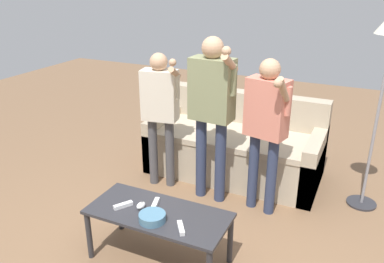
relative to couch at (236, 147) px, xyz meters
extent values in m
plane|color=brown|center=(0.11, -1.63, -0.31)|extent=(12.00, 12.00, 0.00)
cube|color=#B7A88E|center=(0.00, -0.04, -0.08)|extent=(1.86, 0.87, 0.45)
cube|color=#C6B59A|center=(0.00, -0.11, 0.17)|extent=(1.58, 0.75, 0.06)
cube|color=#B7A88E|center=(0.00, 0.31, 0.35)|extent=(1.86, 0.18, 0.41)
cube|color=#B7A88E|center=(-0.86, -0.04, -0.01)|extent=(0.14, 0.87, 0.60)
cube|color=#B7A88E|center=(0.86, -0.04, -0.01)|extent=(0.14, 0.87, 0.60)
cube|color=#2D2D33|center=(-0.04, -1.67, 0.12)|extent=(1.09, 0.49, 0.03)
cylinder|color=#2D2D33|center=(-0.55, -1.88, -0.10)|extent=(0.04, 0.04, 0.41)
cylinder|color=#2D2D33|center=(-0.55, -1.46, -0.10)|extent=(0.04, 0.04, 0.41)
cylinder|color=#2D2D33|center=(0.47, -1.46, -0.10)|extent=(0.04, 0.04, 0.41)
cylinder|color=teal|center=(-0.02, -1.79, 0.16)|extent=(0.20, 0.20, 0.06)
ellipsoid|color=white|center=(-0.18, -1.68, 0.16)|extent=(0.06, 0.09, 0.05)
cylinder|color=#4C4C51|center=(-0.18, -1.67, 0.18)|extent=(0.02, 0.02, 0.01)
cylinder|color=#2D2D33|center=(1.36, -0.12, -0.30)|extent=(0.28, 0.28, 0.02)
cylinder|color=gray|center=(1.36, -0.12, 0.52)|extent=(0.03, 0.03, 1.62)
cylinder|color=#47474C|center=(-0.70, -0.61, 0.06)|extent=(0.09, 0.09, 0.74)
cylinder|color=#47474C|center=(-0.52, -0.58, 0.06)|extent=(0.09, 0.09, 0.74)
cube|color=beige|center=(-0.61, -0.60, 0.68)|extent=(0.38, 0.24, 0.51)
sphere|color=tan|center=(-0.61, -0.60, 1.02)|extent=(0.18, 0.18, 0.18)
cylinder|color=tan|center=(-0.78, -0.63, 0.66)|extent=(0.06, 0.06, 0.48)
cylinder|color=beige|center=(-0.44, -0.57, 0.78)|extent=(0.06, 0.06, 0.24)
cylinder|color=tan|center=(-0.43, -0.62, 0.94)|extent=(0.10, 0.25, 0.16)
sphere|color=tan|center=(-0.42, -0.67, 1.04)|extent=(0.07, 0.07, 0.07)
cylinder|color=#2D3856|center=(-0.15, -0.62, 0.11)|extent=(0.10, 0.10, 0.84)
cylinder|color=#2D3856|center=(0.06, -0.64, 0.11)|extent=(0.10, 0.10, 0.84)
cube|color=gray|center=(-0.04, -0.63, 0.82)|extent=(0.41, 0.24, 0.58)
sphere|color=tan|center=(-0.04, -0.63, 1.20)|extent=(0.20, 0.20, 0.20)
cylinder|color=tan|center=(-0.24, -0.62, 0.80)|extent=(0.07, 0.07, 0.55)
cylinder|color=gray|center=(0.16, -0.65, 0.93)|extent=(0.07, 0.07, 0.27)
cylinder|color=tan|center=(0.15, -0.72, 1.10)|extent=(0.08, 0.27, 0.21)
sphere|color=tan|center=(0.15, -0.80, 1.21)|extent=(0.08, 0.08, 0.08)
cylinder|color=#2D3856|center=(0.38, -0.61, 0.07)|extent=(0.10, 0.10, 0.76)
cylinder|color=#2D3856|center=(0.57, -0.65, 0.07)|extent=(0.10, 0.10, 0.76)
cube|color=#DB7F6B|center=(0.48, -0.63, 0.72)|extent=(0.40, 0.27, 0.52)
sphere|color=tan|center=(0.48, -0.63, 1.06)|extent=(0.18, 0.18, 0.18)
cylinder|color=tan|center=(0.30, -0.59, 0.69)|extent=(0.07, 0.07, 0.49)
cylinder|color=#DB7F6B|center=(0.65, -0.67, 0.82)|extent=(0.07, 0.07, 0.25)
cylinder|color=tan|center=(0.63, -0.77, 0.94)|extent=(0.10, 0.20, 0.24)
sphere|color=tan|center=(0.61, -0.87, 1.01)|extent=(0.07, 0.07, 0.07)
cube|color=white|center=(-0.32, -1.72, 0.15)|extent=(0.11, 0.15, 0.03)
cylinder|color=silver|center=(-0.30, -1.70, 0.16)|extent=(0.01, 0.01, 0.00)
cube|color=silver|center=(-0.34, -1.76, 0.16)|extent=(0.02, 0.02, 0.00)
cube|color=white|center=(-0.10, -1.60, 0.15)|extent=(0.08, 0.16, 0.03)
cylinder|color=silver|center=(-0.11, -1.57, 0.16)|extent=(0.01, 0.01, 0.00)
cube|color=silver|center=(-0.09, -1.64, 0.16)|extent=(0.02, 0.02, 0.00)
cube|color=white|center=(0.22, -1.79, 0.15)|extent=(0.12, 0.14, 0.03)
cylinder|color=silver|center=(0.20, -1.77, 0.16)|extent=(0.01, 0.01, 0.00)
cube|color=silver|center=(0.24, -1.83, 0.16)|extent=(0.02, 0.02, 0.00)
camera|label=1|loc=(1.27, -3.85, 1.81)|focal=36.92mm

